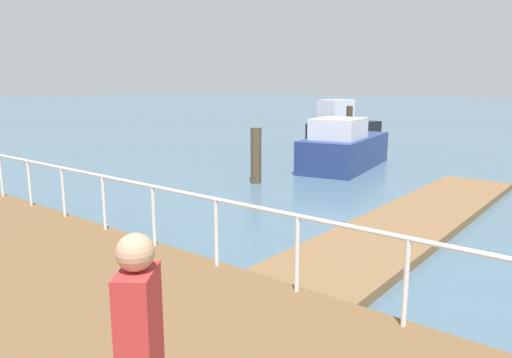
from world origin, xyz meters
TOP-DOWN VIEW (x-y plane):
  - ground_plane at (0.00, 20.00)m, footprint 300.00×300.00m
  - floating_dock at (2.19, 10.73)m, footprint 11.38×2.00m
  - boardwalk_railing at (-3.15, 10.34)m, footprint 0.06×29.59m
  - dock_piling_1 at (9.41, 16.21)m, footprint 0.26×0.26m
  - dock_piling_3 at (3.67, 16.52)m, footprint 0.36×0.36m
  - moored_boat_0 at (8.08, 15.69)m, footprint 5.43×2.88m
  - moored_boat_3 at (13.87, 18.89)m, footprint 4.60×2.32m

SIDE VIEW (x-z plane):
  - ground_plane at x=0.00m, z-range 0.00..0.00m
  - floating_dock at x=2.19m, z-range 0.00..0.18m
  - moored_boat_0 at x=8.08m, z-range -0.21..1.76m
  - moored_boat_3 at x=13.87m, z-range -0.34..2.13m
  - dock_piling_3 at x=3.67m, z-range 0.00..1.81m
  - dock_piling_1 at x=9.41m, z-range 0.00..2.34m
  - boardwalk_railing at x=-3.15m, z-range 0.69..1.77m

